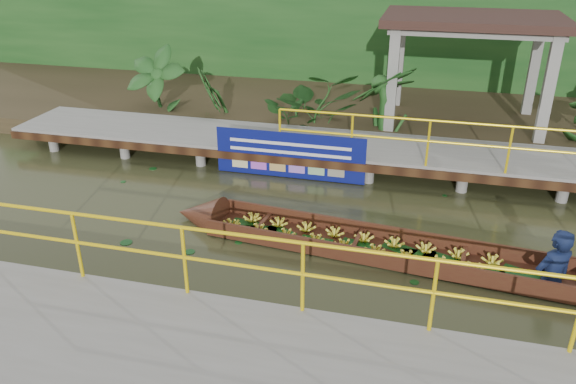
# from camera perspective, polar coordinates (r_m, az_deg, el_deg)

# --- Properties ---
(ground) EXTENTS (80.00, 80.00, 0.00)m
(ground) POSITION_cam_1_polar(r_m,az_deg,el_deg) (10.42, 0.88, -4.29)
(ground) COLOR #2E3118
(ground) RESTS_ON ground
(land_strip) EXTENTS (30.00, 8.00, 0.45)m
(land_strip) POSITION_cam_1_polar(r_m,az_deg,el_deg) (17.18, 6.78, 8.39)
(land_strip) COLOR #342B1A
(land_strip) RESTS_ON ground
(far_dock) EXTENTS (16.00, 2.06, 1.66)m
(far_dock) POSITION_cam_1_polar(r_m,az_deg,el_deg) (13.27, 4.44, 4.58)
(far_dock) COLOR gray
(far_dock) RESTS_ON ground
(pavilion) EXTENTS (4.40, 3.00, 3.00)m
(pavilion) POSITION_cam_1_polar(r_m,az_deg,el_deg) (15.34, 18.20, 15.30)
(pavilion) COLOR gray
(pavilion) RESTS_ON ground
(foliage_backdrop) EXTENTS (30.00, 0.80, 4.00)m
(foliage_backdrop) POSITION_cam_1_polar(r_m,az_deg,el_deg) (19.20, 8.15, 15.53)
(foliage_backdrop) COLOR #144015
(foliage_backdrop) RESTS_ON ground
(vendor_boat) EXTENTS (8.94, 1.79, 2.22)m
(vendor_boat) POSITION_cam_1_polar(r_m,az_deg,el_deg) (9.69, 14.68, -5.62)
(vendor_boat) COLOR #3C1710
(vendor_boat) RESTS_ON ground
(blue_banner) EXTENTS (3.40, 0.04, 1.06)m
(blue_banner) POSITION_cam_1_polar(r_m,az_deg,el_deg) (12.52, 0.16, 3.77)
(blue_banner) COLOR navy
(blue_banner) RESTS_ON ground
(tropical_plants) EXTENTS (14.07, 1.07, 1.34)m
(tropical_plants) POSITION_cam_1_polar(r_m,az_deg,el_deg) (14.74, 8.98, 9.09)
(tropical_plants) COLOR #144015
(tropical_plants) RESTS_ON ground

